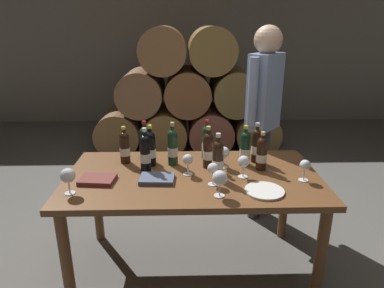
% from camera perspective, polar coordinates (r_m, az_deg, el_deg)
% --- Properties ---
extents(ground_plane, '(14.00, 14.00, 0.00)m').
position_cam_1_polar(ground_plane, '(2.74, 0.11, -19.73)').
color(ground_plane, '#66635E').
extents(cellar_back_wall, '(10.00, 0.24, 2.80)m').
position_cam_1_polar(cellar_back_wall, '(6.33, -0.97, 16.46)').
color(cellar_back_wall, gray).
rests_on(cellar_back_wall, ground_plane).
extents(barrel_stack, '(2.49, 0.90, 1.69)m').
position_cam_1_polar(barrel_stack, '(4.83, -0.74, 7.43)').
color(barrel_stack, brown).
rests_on(barrel_stack, ground_plane).
extents(dining_table, '(1.70, 0.90, 0.76)m').
position_cam_1_polar(dining_table, '(2.37, 0.13, -7.12)').
color(dining_table, brown).
rests_on(dining_table, ground_plane).
extents(wine_bottle_0, '(0.07, 0.07, 0.30)m').
position_cam_1_polar(wine_bottle_0, '(2.46, -6.85, -0.70)').
color(wine_bottle_0, black).
rests_on(wine_bottle_0, dining_table).
extents(wine_bottle_1, '(0.07, 0.07, 0.30)m').
position_cam_1_polar(wine_bottle_1, '(2.41, 2.68, -0.97)').
color(wine_bottle_1, black).
rests_on(wine_bottle_1, dining_table).
extents(wine_bottle_2, '(0.07, 0.07, 0.30)m').
position_cam_1_polar(wine_bottle_2, '(2.58, 2.46, 0.38)').
color(wine_bottle_2, '#19381E').
rests_on(wine_bottle_2, dining_table).
extents(wine_bottle_3, '(0.07, 0.07, 0.31)m').
position_cam_1_polar(wine_bottle_3, '(2.24, 4.27, -2.55)').
color(wine_bottle_3, black).
rests_on(wine_bottle_3, dining_table).
extents(wine_bottle_4, '(0.07, 0.07, 0.28)m').
position_cam_1_polar(wine_bottle_4, '(2.54, -11.07, -0.50)').
color(wine_bottle_4, black).
rests_on(wine_bottle_4, dining_table).
extents(wine_bottle_5, '(0.07, 0.07, 0.30)m').
position_cam_1_polar(wine_bottle_5, '(2.55, 10.59, -0.17)').
color(wine_bottle_5, black).
rests_on(wine_bottle_5, dining_table).
extents(wine_bottle_6, '(0.07, 0.07, 0.27)m').
position_cam_1_polar(wine_bottle_6, '(2.42, 11.44, -1.50)').
color(wine_bottle_6, black).
rests_on(wine_bottle_6, dining_table).
extents(wine_bottle_7, '(0.07, 0.07, 0.30)m').
position_cam_1_polar(wine_bottle_7, '(2.58, -7.81, 0.19)').
color(wine_bottle_7, black).
rests_on(wine_bottle_7, dining_table).
extents(wine_bottle_8, '(0.07, 0.07, 0.29)m').
position_cam_1_polar(wine_bottle_8, '(2.48, 8.76, -0.65)').
color(wine_bottle_8, black).
rests_on(wine_bottle_8, dining_table).
extents(wine_bottle_9, '(0.07, 0.07, 0.31)m').
position_cam_1_polar(wine_bottle_9, '(2.37, -7.74, -1.43)').
color(wine_bottle_9, black).
rests_on(wine_bottle_9, dining_table).
extents(wine_bottle_10, '(0.07, 0.07, 0.32)m').
position_cam_1_polar(wine_bottle_10, '(2.46, -3.21, -0.45)').
color(wine_bottle_10, '#19381E').
rests_on(wine_bottle_10, dining_table).
extents(wine_glass_0, '(0.08, 0.08, 0.16)m').
position_cam_1_polar(wine_glass_0, '(2.42, 5.28, -1.50)').
color(wine_glass_0, white).
rests_on(wine_glass_0, dining_table).
extents(wine_glass_1, '(0.07, 0.07, 0.15)m').
position_cam_1_polar(wine_glass_1, '(2.30, -0.71, -2.71)').
color(wine_glass_1, white).
rests_on(wine_glass_1, dining_table).
extents(wine_glass_2, '(0.09, 0.09, 0.16)m').
position_cam_1_polar(wine_glass_2, '(2.02, 4.61, -5.70)').
color(wine_glass_2, white).
rests_on(wine_glass_2, dining_table).
extents(wine_glass_3, '(0.08, 0.08, 0.15)m').
position_cam_1_polar(wine_glass_3, '(2.28, 8.53, -2.99)').
color(wine_glass_3, white).
rests_on(wine_glass_3, dining_table).
extents(wine_glass_4, '(0.07, 0.07, 0.15)m').
position_cam_1_polar(wine_glass_4, '(2.16, 3.52, -4.22)').
color(wine_glass_4, white).
rests_on(wine_glass_4, dining_table).
extents(wine_glass_5, '(0.09, 0.09, 0.16)m').
position_cam_1_polar(wine_glass_5, '(2.17, -19.83, -5.02)').
color(wine_glass_5, white).
rests_on(wine_glass_5, dining_table).
extents(wine_glass_6, '(0.07, 0.07, 0.14)m').
position_cam_1_polar(wine_glass_6, '(2.33, 18.17, -3.48)').
color(wine_glass_6, white).
rests_on(wine_glass_6, dining_table).
extents(tasting_notebook, '(0.24, 0.18, 0.03)m').
position_cam_1_polar(tasting_notebook, '(2.32, -15.35, -5.69)').
color(tasting_notebook, brown).
rests_on(tasting_notebook, dining_table).
extents(leather_ledger, '(0.23, 0.17, 0.03)m').
position_cam_1_polar(leather_ledger, '(2.26, -5.80, -5.74)').
color(leather_ledger, '#4C5670').
rests_on(leather_ledger, dining_table).
extents(serving_plate, '(0.24, 0.24, 0.01)m').
position_cam_1_polar(serving_plate, '(2.15, 11.87, -7.59)').
color(serving_plate, white).
rests_on(serving_plate, dining_table).
extents(sommelier_presenting, '(0.35, 0.40, 1.72)m').
position_cam_1_polar(sommelier_presenting, '(3.03, 11.74, 5.96)').
color(sommelier_presenting, '#383842').
rests_on(sommelier_presenting, ground_plane).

